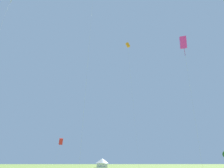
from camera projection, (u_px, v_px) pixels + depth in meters
name	position (u px, v px, depth m)	size (l,w,h in m)	color
kite_red_box	(61.00, 141.00, 58.03)	(1.64, 1.75, 8.23)	red
kite_magenta_box	(183.00, 43.00, 39.66)	(1.78, 2.38, 25.40)	#E02DA3
kite_orange_box	(128.00, 46.00, 61.70)	(2.20, 1.89, 36.73)	orange
festival_tent_right	(102.00, 162.00, 63.56)	(4.22, 4.22, 2.74)	white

